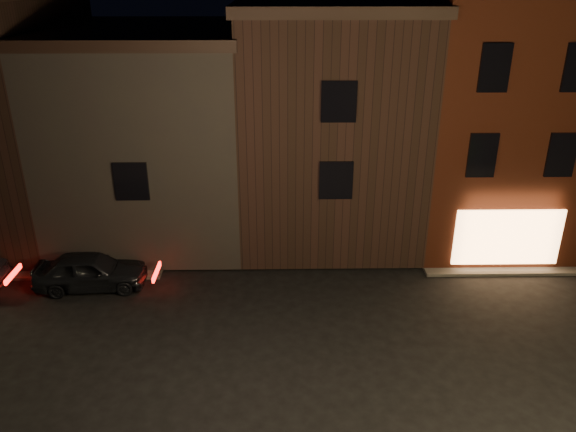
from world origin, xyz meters
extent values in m
plane|color=black|center=(0.00, 0.00, 0.00)|extent=(120.00, 120.00, 0.00)
cube|color=#3E160B|center=(8.00, 9.50, 5.12)|extent=(6.00, 8.00, 10.00)
cube|color=#FFB872|center=(8.00, 5.45, 1.42)|extent=(4.00, 0.12, 2.20)
cube|color=black|center=(1.50, 10.50, 4.62)|extent=(7.00, 10.00, 9.00)
cube|color=black|center=(1.50, 10.50, 9.32)|extent=(7.30, 10.30, 0.40)
cube|color=black|center=(-5.75, 10.50, 4.12)|extent=(7.50, 10.00, 8.00)
cube|color=black|center=(-5.75, 10.50, 8.32)|extent=(7.80, 10.30, 0.40)
imported|color=black|center=(-7.31, 4.50, 0.67)|extent=(4.03, 1.82, 1.34)
camera|label=1|loc=(-0.52, -13.26, 10.54)|focal=35.00mm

